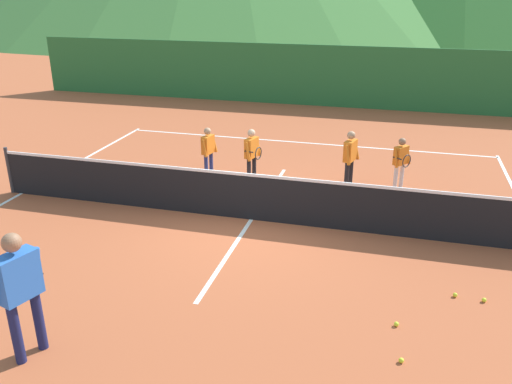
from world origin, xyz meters
TOP-DOWN VIEW (x-y plane):
  - ground_plane at (0.00, 0.00)m, footprint 120.00×120.00m
  - line_baseline_far at (0.00, 5.54)m, footprint 10.67×0.08m
  - line_sideline_west at (-5.34, 0.00)m, footprint 0.08×11.42m
  - line_service_center at (0.00, 0.00)m, footprint 0.08×6.15m
  - tennis_net at (0.00, 0.00)m, footprint 11.20×0.08m
  - instructor at (-1.60, -4.67)m, footprint 0.46×0.84m
  - student_0 at (-1.64, 2.07)m, footprint 0.29×0.50m
  - student_1 at (-0.53, 1.94)m, footprint 0.42×0.69m
  - student_2 at (1.68, 2.22)m, footprint 0.35×0.55m
  - student_3 at (2.78, 2.46)m, footprint 0.41×0.67m
  - tennis_ball_0 at (2.88, -2.85)m, footprint 0.07×0.07m
  - tennis_ball_3 at (3.71, -1.87)m, footprint 0.07×0.07m
  - tennis_ball_4 at (4.12, -1.90)m, footprint 0.07×0.07m
  - tennis_ball_5 at (2.95, -3.61)m, footprint 0.07×0.07m
  - windscreen_fence at (0.00, 10.52)m, footprint 23.48×0.08m

SIDE VIEW (x-z plane):
  - ground_plane at x=0.00m, z-range 0.00..0.00m
  - line_baseline_far at x=0.00m, z-range 0.00..0.01m
  - line_sideline_west at x=-5.34m, z-range 0.00..0.01m
  - line_service_center at x=0.00m, z-range 0.00..0.01m
  - tennis_ball_0 at x=2.88m, z-range 0.00..0.07m
  - tennis_ball_3 at x=3.71m, z-range 0.00..0.07m
  - tennis_ball_4 at x=4.12m, z-range 0.00..0.07m
  - tennis_ball_5 at x=2.95m, z-range 0.00..0.07m
  - tennis_net at x=0.00m, z-range -0.03..1.02m
  - student_3 at x=2.78m, z-range 0.12..1.33m
  - student_0 at x=-1.64m, z-range 0.12..1.35m
  - student_1 at x=-0.53m, z-range 0.13..1.44m
  - student_2 at x=1.68m, z-range 0.13..1.48m
  - instructor at x=-1.60m, z-range 0.17..1.89m
  - windscreen_fence at x=0.00m, z-range 0.00..2.23m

